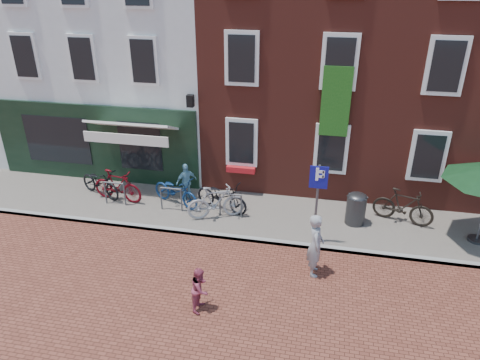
% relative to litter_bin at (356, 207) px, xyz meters
% --- Properties ---
extents(ground, '(80.00, 80.00, 0.00)m').
position_rel_litter_bin_xyz_m(ground, '(-4.41, -1.60, -0.67)').
color(ground, brown).
extents(sidewalk, '(24.00, 3.00, 0.10)m').
position_rel_litter_bin_xyz_m(sidewalk, '(-3.41, -0.10, -0.62)').
color(sidewalk, slate).
rests_on(sidewalk, ground).
extents(building_stucco, '(8.00, 8.00, 9.00)m').
position_rel_litter_bin_xyz_m(building_stucco, '(-9.41, 5.40, 3.83)').
color(building_stucco, silver).
rests_on(building_stucco, ground).
extents(building_brick_mid, '(6.00, 8.00, 10.00)m').
position_rel_litter_bin_xyz_m(building_brick_mid, '(-2.41, 5.40, 4.33)').
color(building_brick_mid, maroon).
rests_on(building_brick_mid, ground).
extents(building_brick_right, '(6.00, 8.00, 10.00)m').
position_rel_litter_bin_xyz_m(building_brick_right, '(3.59, 5.40, 4.33)').
color(building_brick_right, maroon).
rests_on(building_brick_right, ground).
extents(litter_bin, '(0.61, 0.61, 1.11)m').
position_rel_litter_bin_xyz_m(litter_bin, '(0.00, 0.00, 0.00)').
color(litter_bin, '#333335').
rests_on(litter_bin, sidewalk).
extents(parking_sign, '(0.50, 0.08, 2.46)m').
position_rel_litter_bin_xyz_m(parking_sign, '(-1.20, -1.36, 1.11)').
color(parking_sign, '#4C4C4F').
rests_on(parking_sign, sidewalk).
extents(woman, '(0.49, 0.68, 1.76)m').
position_rel_litter_bin_xyz_m(woman, '(-1.13, -2.68, 0.20)').
color(woman, gray).
rests_on(woman, ground).
extents(boy, '(0.47, 0.59, 1.14)m').
position_rel_litter_bin_xyz_m(boy, '(-3.67, -4.59, -0.11)').
color(boy, '#9A3A4F').
rests_on(boy, ground).
extents(cafe_person, '(0.77, 0.76, 1.31)m').
position_rel_litter_bin_xyz_m(cafe_person, '(-5.67, 0.50, 0.08)').
color(cafe_person, '#75AFC6').
rests_on(cafe_person, sidewalk).
extents(bicycle_0, '(2.02, 1.40, 1.00)m').
position_rel_litter_bin_xyz_m(bicycle_0, '(-8.70, 0.11, -0.07)').
color(bicycle_0, black).
rests_on(bicycle_0, sidewalk).
extents(bicycle_1, '(1.91, 0.80, 1.11)m').
position_rel_litter_bin_xyz_m(bicycle_1, '(-7.94, -0.12, -0.02)').
color(bicycle_1, '#56050D').
rests_on(bicycle_1, sidewalk).
extents(bicycle_2, '(2.02, 1.38, 1.00)m').
position_rel_litter_bin_xyz_m(bicycle_2, '(-5.89, 0.03, -0.07)').
color(bicycle_2, navy).
rests_on(bicycle_2, sidewalk).
extents(bicycle_3, '(1.91, 1.24, 1.11)m').
position_rel_litter_bin_xyz_m(bicycle_3, '(-4.34, -0.56, -0.02)').
color(bicycle_3, gray).
rests_on(bicycle_3, sidewalk).
extents(bicycle_4, '(2.02, 1.26, 1.00)m').
position_rel_litter_bin_xyz_m(bicycle_4, '(-4.29, -0.02, -0.07)').
color(bicycle_4, black).
rests_on(bicycle_4, sidewalk).
extents(bicycle_5, '(1.93, 1.06, 1.11)m').
position_rel_litter_bin_xyz_m(bicycle_5, '(1.44, 0.37, -0.02)').
color(bicycle_5, black).
rests_on(bicycle_5, sidewalk).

